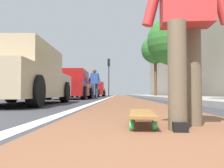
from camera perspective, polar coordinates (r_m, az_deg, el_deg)
ground_plane at (r=10.93m, az=3.36°, el=-3.82°), size 80.00×80.00×0.00m
bike_lane_paint at (r=24.92m, az=2.48°, el=-3.02°), size 56.00×1.82×0.00m
lane_stripe_white at (r=20.94m, az=-0.30°, el=-3.14°), size 52.00×0.16×0.01m
sidewalk_curb at (r=19.23m, az=12.08°, el=-2.96°), size 52.00×3.20×0.13m
building_facade at (r=24.12m, az=16.81°, el=7.90°), size 40.00×1.20×9.08m
skateboard at (r=2.07m, az=7.17°, el=-7.30°), size 0.85×0.25×0.11m
skater_person at (r=2.08m, az=17.36°, el=16.37°), size 0.45×0.72×1.64m
parked_car_near at (r=6.48m, az=-21.23°, el=1.69°), size 4.65×2.02×1.48m
parked_car_mid at (r=12.47m, az=-9.81°, el=-0.36°), size 4.49×1.93×1.48m
parked_car_far at (r=19.09m, az=-6.32°, el=-1.04°), size 4.59×2.14×1.49m
parked_car_end at (r=24.90m, az=-3.95°, el=-1.37°), size 4.13×1.96×1.49m
traffic_light at (r=26.00m, az=-0.78°, el=3.32°), size 0.33×0.28×4.13m
street_tree_mid at (r=14.47m, az=14.05°, el=9.96°), size 2.80×2.80×4.76m
street_tree_far at (r=20.40m, az=10.40°, el=8.07°), size 2.36×2.36×5.18m
pedestrian_distant at (r=13.00m, az=-4.21°, el=0.55°), size 0.46×0.72×1.64m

